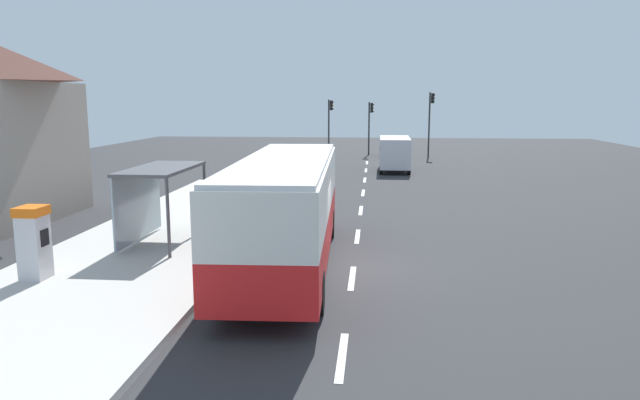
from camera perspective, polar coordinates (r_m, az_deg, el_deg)
name	(u,v)px	position (r m, az deg, el deg)	size (l,w,h in m)	color
ground_plane	(358,193)	(30.87, 3.76, 0.66)	(56.00, 92.00, 0.04)	#2D2D30
sidewalk_platform	(158,243)	(20.39, -15.57, -4.09)	(6.20, 30.00, 0.18)	beige
lane_stripe_seg_0	(342,356)	(11.55, 2.16, -15.01)	(0.16, 2.20, 0.01)	silver
lane_stripe_seg_1	(352,278)	(16.22, 3.15, -7.61)	(0.16, 2.20, 0.01)	silver
lane_stripe_seg_2	(357,236)	(21.05, 3.68, -3.56)	(0.16, 2.20, 0.01)	silver
lane_stripe_seg_3	(361,210)	(25.94, 4.00, -1.02)	(0.16, 2.20, 0.01)	silver
lane_stripe_seg_4	(363,193)	(30.86, 4.23, 0.70)	(0.16, 2.20, 0.01)	silver
lane_stripe_seg_5	(365,180)	(35.81, 4.39, 1.95)	(0.16, 2.20, 0.01)	silver
lane_stripe_seg_6	(366,170)	(40.77, 4.51, 2.90)	(0.16, 2.20, 0.01)	silver
lane_stripe_seg_7	(367,163)	(45.74, 4.61, 3.64)	(0.16, 2.20, 0.01)	silver
bus	(286,205)	(16.85, -3.35, -0.52)	(2.93, 11.10, 3.21)	red
white_van	(395,152)	(40.55, 7.30, 4.72)	(2.07, 5.22, 2.30)	silver
sedan_near	(392,147)	(51.17, 7.01, 5.13)	(1.88, 4.42, 1.52)	#B7B7BC
ticket_machine	(34,242)	(17.04, -26.14, -3.71)	(0.66, 0.76, 1.94)	silver
recycling_bin_blue	(228,223)	(20.40, -9.01, -2.22)	(0.52, 0.52, 0.95)	blue
recycling_bin_green	(232,219)	(21.06, -8.54, -1.83)	(0.52, 0.52, 0.95)	green
recycling_bin_yellow	(237,215)	(21.73, -8.10, -1.46)	(0.52, 0.52, 0.95)	yellow
recycling_bin_orange	(241,211)	(22.40, -7.69, -1.12)	(0.52, 0.52, 0.95)	orange
traffic_light_near_side	(431,115)	(50.70, 10.74, 8.18)	(0.49, 0.28, 5.47)	#2D2D2D
traffic_light_far_side	(330,118)	(51.44, 0.98, 7.96)	(0.49, 0.28, 4.87)	#2D2D2D
traffic_light_median	(370,120)	(52.10, 4.92, 7.81)	(0.49, 0.28, 4.66)	#2D2D2D
bus_shelter	(153,185)	(19.92, -15.98, 1.45)	(1.80, 4.00, 2.50)	#4C4C51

